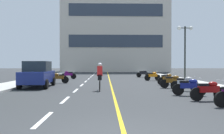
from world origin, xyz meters
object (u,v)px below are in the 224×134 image
at_px(motorcycle_7, 58,78).
at_px(motorcycle_9, 68,75).
at_px(street_lamp_mid, 185,40).
at_px(motorcycle_6, 167,79).
at_px(motorcycle_3, 189,87).
at_px(motorcycle_5, 173,81).
at_px(cyclist_rider, 100,76).
at_px(motorcycle_10, 143,74).
at_px(motorcycle_8, 153,76).
at_px(motorcycle_2, 209,90).
at_px(motorcycle_4, 185,83).
at_px(parked_car_near, 38,74).

height_order(motorcycle_7, motorcycle_9, same).
distance_m(street_lamp_mid, motorcycle_6, 5.28).
bearing_deg(motorcycle_9, motorcycle_3, -60.26).
relative_size(motorcycle_5, motorcycle_6, 1.03).
bearing_deg(street_lamp_mid, cyclist_rider, -135.62).
xyz_separation_m(motorcycle_5, motorcycle_10, (0.11, 13.60, 0.00)).
bearing_deg(motorcycle_10, motorcycle_8, -90.04).
bearing_deg(motorcycle_2, cyclist_rider, 137.90).
relative_size(motorcycle_4, motorcycle_8, 0.98).
relative_size(motorcycle_8, motorcycle_10, 0.98).
bearing_deg(parked_car_near, motorcycle_5, -6.16).
relative_size(motorcycle_3, motorcycle_9, 0.99).
relative_size(motorcycle_10, cyclist_rider, 0.96).
height_order(motorcycle_6, motorcycle_9, same).
bearing_deg(motorcycle_6, motorcycle_10, 91.22).
xyz_separation_m(motorcycle_4, cyclist_rider, (-5.13, 0.44, 0.41)).
bearing_deg(motorcycle_4, parked_car_near, 163.81).
height_order(parked_car_near, motorcycle_8, parked_car_near).
bearing_deg(parked_car_near, motorcycle_2, -36.01).
xyz_separation_m(motorcycle_5, motorcycle_8, (0.10, 7.69, 0.00)).
distance_m(motorcycle_3, motorcycle_9, 16.74).
height_order(street_lamp_mid, motorcycle_3, street_lamp_mid).
distance_m(motorcycle_2, motorcycle_10, 19.36).
bearing_deg(motorcycle_2, motorcycle_10, 89.75).
relative_size(motorcycle_2, motorcycle_6, 1.03).
distance_m(motorcycle_8, cyclist_rider, 10.30).
height_order(motorcycle_4, cyclist_rider, cyclist_rider).
height_order(motorcycle_2, motorcycle_3, same).
bearing_deg(motorcycle_7, motorcycle_8, 20.67).
bearing_deg(motorcycle_10, motorcycle_5, -90.45).
distance_m(motorcycle_6, motorcycle_8, 4.81).
relative_size(motorcycle_2, motorcycle_7, 1.00).
bearing_deg(motorcycle_8, motorcycle_5, -90.77).
height_order(parked_car_near, cyclist_rider, parked_car_near).
height_order(motorcycle_3, motorcycle_9, same).
bearing_deg(motorcycle_9, motorcycle_8, -18.54).
bearing_deg(motorcycle_4, motorcycle_5, 98.47).
xyz_separation_m(street_lamp_mid, motorcycle_5, (-2.80, -6.17, -3.32)).
bearing_deg(motorcycle_3, motorcycle_5, 86.65).
bearing_deg(motorcycle_7, street_lamp_mid, 8.67).
height_order(parked_car_near, motorcycle_10, parked_car_near).
distance_m(street_lamp_mid, motorcycle_7, 11.86).
distance_m(motorcycle_4, motorcycle_7, 10.72).
bearing_deg(motorcycle_6, street_lamp_mid, 53.21).
relative_size(motorcycle_9, motorcycle_10, 1.00).
bearing_deg(street_lamp_mid, motorcycle_7, -171.33).
height_order(motorcycle_2, motorcycle_8, same).
height_order(street_lamp_mid, motorcycle_7, street_lamp_mid).
height_order(parked_car_near, motorcycle_9, parked_car_near).
height_order(motorcycle_3, motorcycle_6, same).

